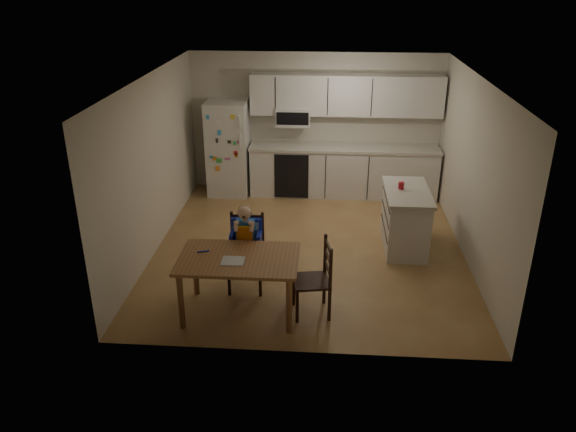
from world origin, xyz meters
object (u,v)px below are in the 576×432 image
at_px(refrigerator, 228,148).
at_px(chair_side, 319,273).
at_px(kitchen_island, 405,219).
at_px(chair_booster, 246,238).
at_px(dining_table, 239,265).
at_px(red_cup, 401,186).

xyz_separation_m(refrigerator, chair_side, (1.73, -3.86, -0.31)).
xyz_separation_m(kitchen_island, chair_booster, (-2.16, -1.29, 0.25)).
relative_size(chair_booster, chair_side, 1.22).
distance_m(kitchen_island, chair_side, 2.21).
relative_size(refrigerator, chair_booster, 1.46).
relative_size(dining_table, chair_side, 1.47).
bearing_deg(chair_side, chair_booster, -130.28).
bearing_deg(chair_booster, kitchen_island, 30.23).
height_order(red_cup, dining_table, red_cup).
bearing_deg(chair_side, dining_table, -95.94).
bearing_deg(kitchen_island, refrigerator, 145.69).
xyz_separation_m(refrigerator, kitchen_island, (2.95, -2.01, -0.40)).
xyz_separation_m(red_cup, chair_booster, (-2.07, -1.36, -0.25)).
bearing_deg(refrigerator, dining_table, -78.66).
bearing_deg(chair_side, red_cup, 139.46).
relative_size(refrigerator, kitchen_island, 1.40).
bearing_deg(refrigerator, red_cup, -34.30).
bearing_deg(dining_table, chair_side, 4.03).
bearing_deg(chair_side, refrigerator, -165.80).
relative_size(red_cup, dining_table, 0.07).
height_order(dining_table, chair_booster, chair_booster).
height_order(kitchen_island, red_cup, red_cup).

